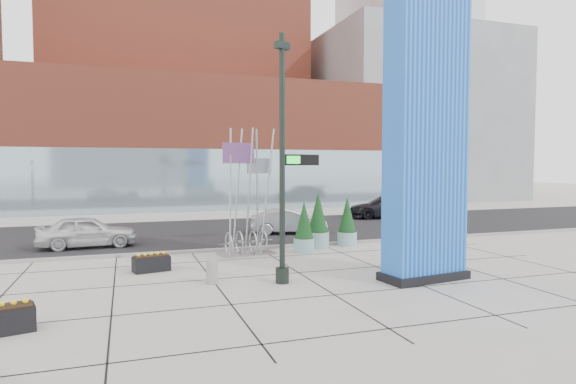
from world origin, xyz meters
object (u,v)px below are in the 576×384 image
object	(u,v)px
concrete_bollard	(212,272)
car_white_west	(87,232)
blue_pylon	(426,137)
public_art_sculpture	(246,221)
lamp_post	(282,182)
car_silver_mid	(289,221)
overhead_street_sign	(298,168)

from	to	relation	value
concrete_bollard	car_white_west	size ratio (longest dim) A/B	0.17
blue_pylon	concrete_bollard	distance (m)	8.03
blue_pylon	concrete_bollard	world-z (taller)	blue_pylon
public_art_sculpture	lamp_post	bearing A→B (deg)	-96.78
public_art_sculpture	car_white_west	xyz separation A→B (m)	(-6.42, 3.79, -0.66)
blue_pylon	lamp_post	world-z (taller)	blue_pylon
blue_pylon	public_art_sculpture	size ratio (longest dim) A/B	1.82
car_white_west	car_silver_mid	xyz separation A→B (m)	(9.99, 1.25, -0.05)
car_white_west	concrete_bollard	bearing A→B (deg)	-156.54
blue_pylon	car_white_west	size ratio (longest dim) A/B	2.28
overhead_street_sign	car_white_west	bearing A→B (deg)	149.81
lamp_post	public_art_sculpture	distance (m)	5.48
concrete_bollard	car_white_west	bearing A→B (deg)	116.64
public_art_sculpture	car_silver_mid	bearing A→B (deg)	49.25
lamp_post	car_silver_mid	size ratio (longest dim) A/B	1.91
car_white_west	car_silver_mid	distance (m)	10.06
concrete_bollard	overhead_street_sign	size ratio (longest dim) A/B	0.17
blue_pylon	overhead_street_sign	distance (m)	7.31
blue_pylon	car_silver_mid	distance (m)	11.94
car_white_west	lamp_post	bearing A→B (deg)	-148.12
concrete_bollard	car_white_west	xyz separation A→B (m)	(-4.18, 8.34, 0.35)
blue_pylon	overhead_street_sign	bearing A→B (deg)	96.61
overhead_street_sign	car_silver_mid	xyz separation A→B (m)	(1.00, 4.23, -2.93)
lamp_post	car_white_west	size ratio (longest dim) A/B	1.85
blue_pylon	concrete_bollard	xyz separation A→B (m)	(-6.61, 1.66, -4.25)
blue_pylon	overhead_street_sign	size ratio (longest dim) A/B	2.28
public_art_sculpture	car_silver_mid	size ratio (longest dim) A/B	1.29
concrete_bollard	overhead_street_sign	distance (m)	7.89
lamp_post	overhead_street_sign	world-z (taller)	lamp_post
public_art_sculpture	concrete_bollard	bearing A→B (deg)	-121.54
lamp_post	public_art_sculpture	size ratio (longest dim) A/B	1.48
blue_pylon	car_silver_mid	bearing A→B (deg)	86.29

